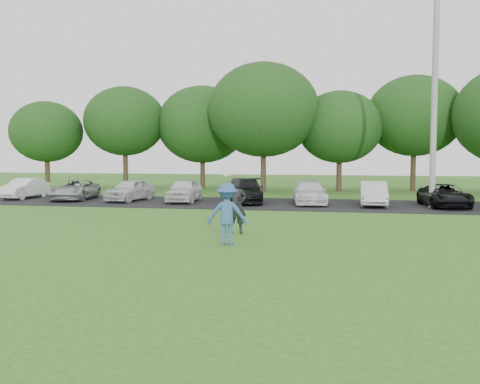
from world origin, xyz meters
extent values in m
plane|color=#2F661D|center=(0.00, 0.00, 0.00)|extent=(100.00, 100.00, 0.00)
cube|color=black|center=(0.00, 13.00, 0.01)|extent=(32.00, 6.50, 0.03)
cylinder|color=#979894|center=(7.48, 12.48, 4.84)|extent=(0.28, 0.28, 9.68)
imported|color=#355D98|center=(0.18, 0.70, 0.88)|extent=(1.23, 0.82, 1.76)
cylinder|color=white|center=(0.20, 0.74, 1.99)|extent=(0.27, 0.27, 0.08)
imported|color=black|center=(0.03, 2.77, 0.91)|extent=(0.78, 0.68, 1.82)
cube|color=black|center=(0.21, 2.59, 1.18)|extent=(0.17, 0.15, 0.10)
imported|color=white|center=(-14.47, 13.28, 0.60)|extent=(1.26, 3.47, 1.14)
imported|color=#A8AAAF|center=(-11.19, 13.04, 0.58)|extent=(2.36, 4.19, 1.10)
imported|color=silver|center=(-7.91, 12.94, 0.62)|extent=(1.93, 3.66, 1.19)
imported|color=silver|center=(-4.87, 12.94, 0.64)|extent=(1.72, 3.70, 1.23)
imported|color=black|center=(-1.57, 13.16, 0.64)|extent=(2.39, 4.44, 1.22)
imported|color=white|center=(1.69, 13.15, 0.60)|extent=(2.09, 4.08, 1.13)
imported|color=silver|center=(4.81, 12.86, 0.62)|extent=(1.27, 3.59, 1.18)
imported|color=black|center=(8.11, 12.85, 0.58)|extent=(2.26, 4.11, 1.09)
cylinder|color=#38281C|center=(-18.00, 21.60, 1.10)|extent=(0.36, 0.36, 2.20)
ellipsoid|color=#214C19|center=(-18.00, 21.60, 4.15)|extent=(5.20, 5.20, 4.42)
cylinder|color=#38281C|center=(-12.50, 23.00, 1.35)|extent=(0.36, 0.36, 2.70)
ellipsoid|color=#214C19|center=(-12.50, 23.00, 4.93)|extent=(5.94, 5.94, 5.05)
cylinder|color=#38281C|center=(-7.00, 24.40, 1.10)|extent=(0.36, 0.36, 2.20)
ellipsoid|color=#214C19|center=(-7.00, 24.40, 4.71)|extent=(6.68, 6.68, 5.68)
cylinder|color=#38281C|center=(-2.00, 21.60, 1.35)|extent=(0.36, 0.36, 2.70)
ellipsoid|color=#214C19|center=(-2.00, 21.60, 5.48)|extent=(7.42, 7.42, 6.31)
cylinder|color=#38281C|center=(3.00, 23.00, 1.10)|extent=(0.36, 0.36, 2.20)
ellipsoid|color=#214C19|center=(3.00, 23.00, 4.36)|extent=(5.76, 5.76, 4.90)
cylinder|color=#38281C|center=(8.00, 24.40, 1.35)|extent=(0.36, 0.36, 2.70)
ellipsoid|color=#214C19|center=(8.00, 24.40, 5.14)|extent=(6.50, 6.50, 5.53)
camera|label=1|loc=(3.49, -13.99, 2.61)|focal=40.00mm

